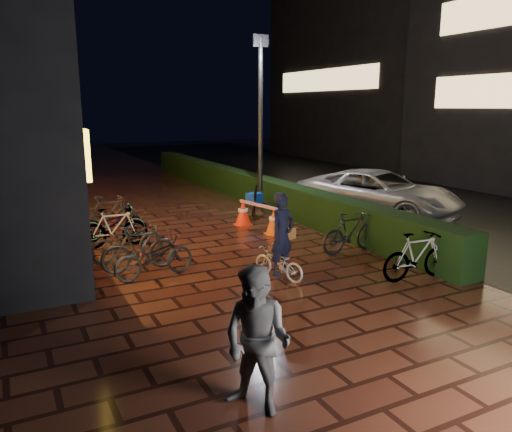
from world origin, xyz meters
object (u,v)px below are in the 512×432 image
van (378,193)px  cart_assembly (254,200)px  cyclist (281,248)px  traffic_barrier (258,216)px  bystander_person (257,341)px

van → cart_assembly: van is taller
cyclist → van: bearing=33.2°
van → traffic_barrier: van is taller
cart_assembly → cyclist: bearing=-111.7°
cyclist → traffic_barrier: 4.21m
bystander_person → cyclist: bearing=113.5°
bystander_person → van: (8.18, 7.51, -0.13)m
cyclist → traffic_barrier: size_ratio=0.96×
bystander_person → cart_assembly: (4.59, 9.11, -0.29)m
bystander_person → van: bearing=99.2°
bystander_person → traffic_barrier: bystander_person is taller
bystander_person → cart_assembly: bearing=120.0°
cyclist → cart_assembly: cyclist is taller
van → cart_assembly: 3.94m
traffic_barrier → cart_assembly: cart_assembly is taller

